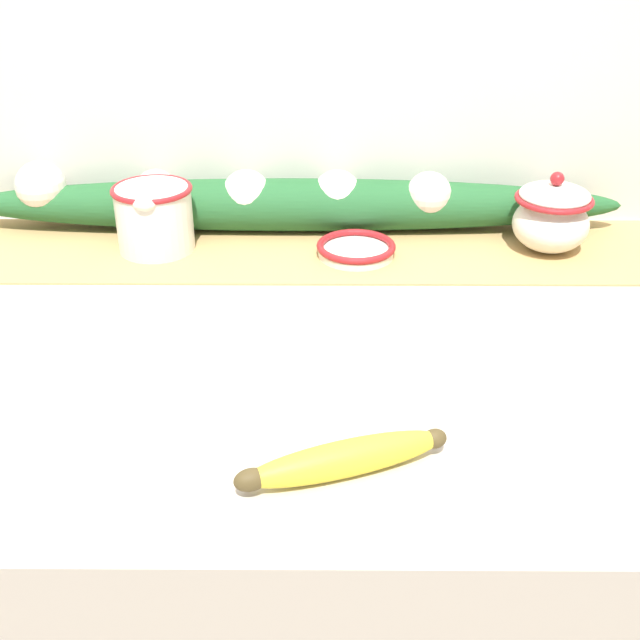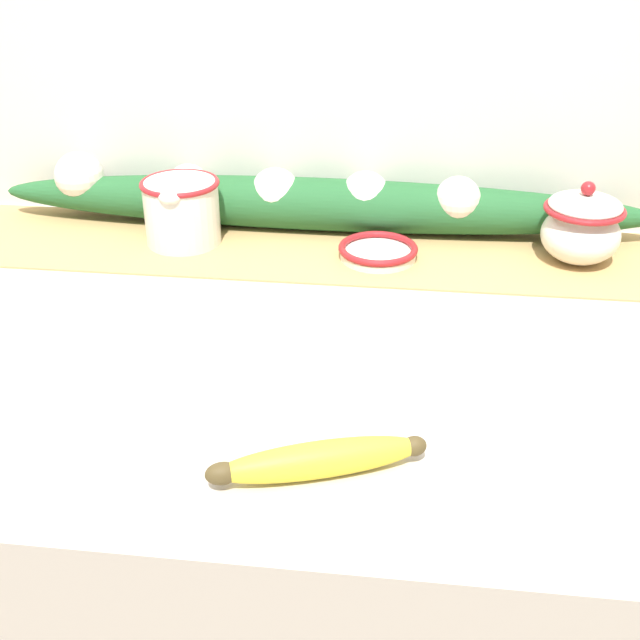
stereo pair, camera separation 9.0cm
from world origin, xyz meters
name	(u,v)px [view 2 (the right image)]	position (x,y,z in m)	size (l,w,h in m)	color
countertop	(294,594)	(0.00, 0.00, 0.45)	(1.46, 0.75, 0.90)	beige
back_wall	(326,21)	(0.00, 0.40, 1.20)	(2.26, 0.04, 2.40)	silver
table_runner	(314,249)	(0.00, 0.25, 0.90)	(1.34, 0.23, 0.00)	tan
cream_pitcher	(182,209)	(-0.20, 0.25, 0.95)	(0.12, 0.14, 0.10)	white
sugar_bowl	(582,227)	(0.38, 0.25, 0.95)	(0.11, 0.11, 0.12)	white
small_dish	(378,251)	(0.10, 0.23, 0.91)	(0.12, 0.12, 0.02)	white
banana	(319,460)	(0.07, -0.26, 0.92)	(0.20, 0.10, 0.04)	yellow
poinsettia_garland	(312,201)	(-0.01, 0.33, 0.95)	(1.02, 0.09, 0.11)	#235B2D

